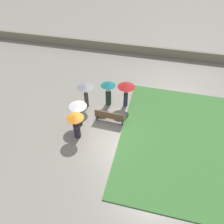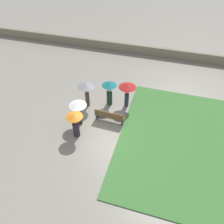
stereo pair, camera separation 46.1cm
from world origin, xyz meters
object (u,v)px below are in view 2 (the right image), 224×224
Objects in this scene: park_bench at (109,116)px; crowd_person_teal at (109,89)px; crowd_person_orange at (75,122)px; crowd_person_grey at (86,88)px; crowd_person_red at (127,89)px; crowd_person_white at (78,108)px.

park_bench is 1.04× the size of crowd_person_teal.
crowd_person_orange is 0.93× the size of crowd_person_grey.
crowd_person_red is 1.00× the size of crowd_person_grey.
crowd_person_orange reaches higher than park_bench.
crowd_person_teal is at bearing 165.59° from crowd_person_orange.
crowd_person_white is 3.57m from crowd_person_red.
crowd_person_white reaches higher than crowd_person_orange.
park_bench is 2.48m from crowd_person_grey.
crowd_person_teal is (1.21, 0.13, -0.21)m from crowd_person_red.
crowd_person_grey is at bearing -28.67° from park_bench.
crowd_person_teal is 1.55m from crowd_person_grey.
crowd_person_white is at bearing -131.69° from crowd_person_teal.
crowd_person_white is 0.95× the size of crowd_person_teal.
crowd_person_white is 0.95× the size of crowd_person_grey.
crowd_person_red is at bearing 83.61° from crowd_person_white.
crowd_person_teal is at bearing 18.68° from crowd_person_grey.
crowd_person_grey is at bearing -171.78° from crowd_person_teal.
crowd_person_white is 1.02× the size of crowd_person_orange.
crowd_person_white is at bearing 22.94° from park_bench.
crowd_person_grey reaches higher than crowd_person_red.
crowd_person_orange is 2.89m from crowd_person_grey.
park_bench is at bearing 58.66° from crowd_person_white.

